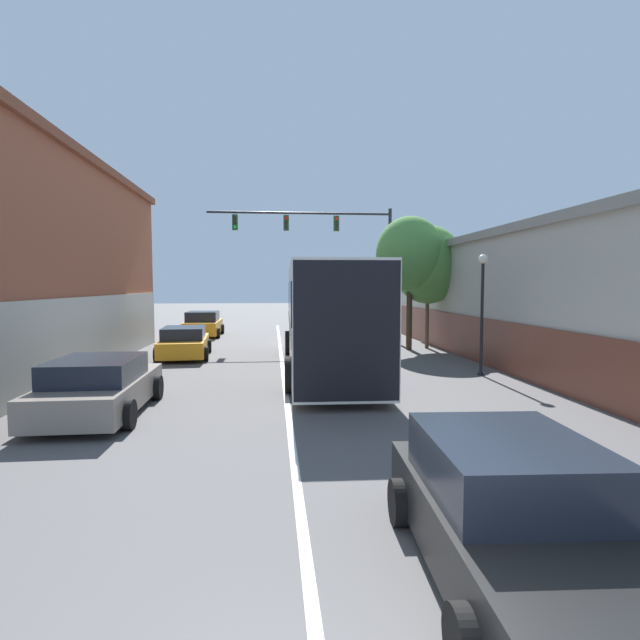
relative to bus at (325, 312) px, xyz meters
The scene contains 11 objects.
lane_center_line 2.70m from the bus, 146.60° to the right, with size 0.14×40.29×0.01m.
building_right_storefront 10.25m from the bus, ahead, with size 8.89×25.45×4.97m.
bus is the anchor object (origin of this frame).
hatchback_foreground 12.81m from the bus, 87.52° to the right, with size 2.18×4.01×1.40m.
parked_car_left_near 8.27m from the bus, 135.34° to the right, with size 2.22×4.42×1.32m.
parked_car_left_mid 13.40m from the bus, 116.17° to the left, with size 2.17×4.17×1.44m.
parked_car_left_far 6.61m from the bus, 148.00° to the left, with size 2.28×4.30×1.26m.
traffic_signal_gantry 9.79m from the bus, 82.24° to the left, with size 9.77×0.36×7.04m.
street_lamp 5.25m from the bus, 19.15° to the right, with size 0.31×0.31×3.96m.
street_tree_near 7.80m from the bus, 44.87° to the left, with size 3.31×2.98×5.73m.
street_tree_far 7.00m from the bus, 48.31° to the left, with size 3.11×2.80×6.08m.
Camera 1 is at (-0.34, -2.26, 2.96)m, focal length 28.00 mm.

